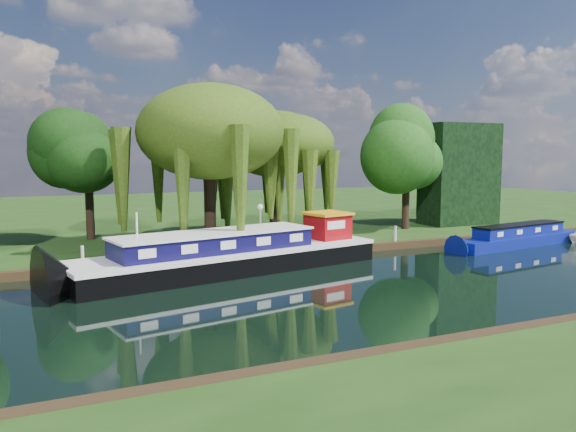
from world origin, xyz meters
name	(u,v)px	position (x,y,z in m)	size (l,w,h in m)	color
ground	(337,291)	(0.00, 0.00, 0.00)	(120.00, 120.00, 0.00)	black
far_bank	(169,213)	(0.00, 34.00, 0.23)	(120.00, 52.00, 0.45)	#1B350E
dutch_barge	(234,254)	(-2.81, 5.92, 0.87)	(17.08, 6.94, 3.52)	black
narrowboat	(519,238)	(16.90, 5.70, 0.57)	(11.08, 3.32, 1.59)	navy
willow_left	(209,135)	(-2.49, 11.19, 7.16)	(7.71, 7.71, 9.23)	black
willow_right	(274,154)	(2.70, 13.46, 6.06)	(6.31, 6.31, 7.68)	black
tree_far_mid	(88,158)	(-8.81, 17.50, 5.81)	(4.75, 4.75, 7.77)	black
tree_far_right	(407,156)	(13.26, 13.19, 5.93)	(4.86, 4.86, 7.95)	black
conifer_hedge	(459,174)	(19.00, 14.00, 4.45)	(6.00, 3.00, 8.00)	black
lamppost	(260,213)	(0.50, 10.50, 2.42)	(0.36, 0.36, 2.56)	silver
mooring_posts	(258,243)	(-0.50, 8.40, 0.95)	(19.16, 0.16, 1.00)	silver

